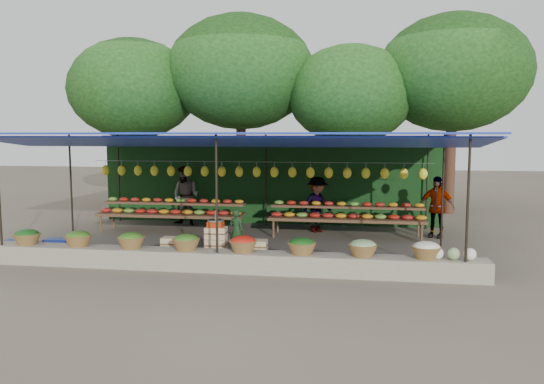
% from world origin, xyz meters
% --- Properties ---
extents(ground, '(60.00, 60.00, 0.00)m').
position_xyz_m(ground, '(0.00, 0.00, 0.00)').
color(ground, brown).
rests_on(ground, ground).
extents(stone_curb, '(10.60, 0.55, 0.40)m').
position_xyz_m(stone_curb, '(0.00, -2.75, 0.20)').
color(stone_curb, gray).
rests_on(stone_curb, ground).
extents(stall_canopy, '(10.80, 6.60, 2.82)m').
position_xyz_m(stall_canopy, '(0.00, 0.07, 2.67)').
color(stall_canopy, black).
rests_on(stall_canopy, ground).
extents(produce_baskets, '(8.98, 0.58, 0.34)m').
position_xyz_m(produce_baskets, '(-0.10, -2.75, 0.56)').
color(produce_baskets, brown).
rests_on(produce_baskets, stone_curb).
extents(netting_backdrop, '(10.60, 0.06, 2.50)m').
position_xyz_m(netting_backdrop, '(0.00, 3.15, 1.25)').
color(netting_backdrop, '#1A4518').
rests_on(netting_backdrop, ground).
extents(tree_row, '(16.51, 5.50, 7.12)m').
position_xyz_m(tree_row, '(0.50, 6.09, 4.70)').
color(tree_row, '#3D2416').
rests_on(tree_row, ground).
extents(fruit_table_left, '(4.21, 0.95, 0.93)m').
position_xyz_m(fruit_table_left, '(-2.49, 1.35, 0.61)').
color(fruit_table_left, '#523321').
rests_on(fruit_table_left, ground).
extents(fruit_table_right, '(4.21, 0.95, 0.93)m').
position_xyz_m(fruit_table_right, '(2.51, 1.35, 0.61)').
color(fruit_table_right, '#523321').
rests_on(fruit_table_right, ground).
extents(crate_counter, '(2.37, 0.36, 0.77)m').
position_xyz_m(crate_counter, '(-0.29, -2.04, 0.31)').
color(crate_counter, tan).
rests_on(crate_counter, ground).
extents(weighing_scale, '(0.35, 0.35, 0.37)m').
position_xyz_m(weighing_scale, '(-0.26, -2.04, 0.86)').
color(weighing_scale, '#BA310E').
rests_on(weighing_scale, crate_counter).
extents(vendor_seated, '(0.45, 0.38, 1.04)m').
position_xyz_m(vendor_seated, '(-0.01, -1.12, 0.52)').
color(vendor_seated, '#19371A').
rests_on(vendor_seated, ground).
extents(customer_left, '(1.03, 0.88, 1.82)m').
position_xyz_m(customer_left, '(-2.41, 2.44, 0.91)').
color(customer_left, slate).
rests_on(customer_left, ground).
extents(customer_mid, '(1.15, 1.13, 1.58)m').
position_xyz_m(customer_mid, '(1.66, 1.87, 0.79)').
color(customer_mid, slate).
rests_on(customer_mid, ground).
extents(customer_right, '(1.06, 0.76, 1.67)m').
position_xyz_m(customer_right, '(4.90, 1.62, 0.83)').
color(customer_right, slate).
rests_on(customer_right, ground).
extents(blue_crate_front, '(0.52, 0.38, 0.30)m').
position_xyz_m(blue_crate_front, '(-5.18, -1.96, 0.15)').
color(blue_crate_front, navy).
rests_on(blue_crate_front, ground).
extents(blue_crate_back, '(0.59, 0.46, 0.32)m').
position_xyz_m(blue_crate_back, '(-4.25, -1.68, 0.16)').
color(blue_crate_back, navy).
rests_on(blue_crate_back, ground).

